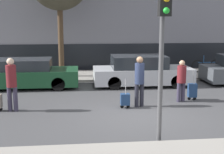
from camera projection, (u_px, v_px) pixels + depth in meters
ground_plane at (138, 115)px, 10.28m from camera, size 80.00×80.00×0.00m
sidewalk_far at (115, 75)px, 17.10m from camera, size 28.00×3.00×0.12m
parked_car_0 at (27, 74)px, 14.20m from camera, size 4.59×1.75×1.32m
parked_car_1 at (141, 71)px, 14.71m from camera, size 4.60×1.82×1.42m
pedestrian_left at (11, 81)px, 10.51m from camera, size 0.35×0.34×1.84m
pedestrian_center at (139, 78)px, 11.07m from camera, size 0.34×0.34×1.82m
trolley_center at (125, 99)px, 11.01m from camera, size 0.34×0.29×1.06m
pedestrian_right at (181, 78)px, 11.77m from camera, size 0.34×0.34×1.59m
trolley_right at (192, 90)px, 12.10m from camera, size 0.34×0.29×1.19m
traffic_light at (163, 31)px, 7.45m from camera, size 0.28×0.47×3.98m
parked_bicycle at (207, 66)px, 17.61m from camera, size 1.77×0.06×0.96m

